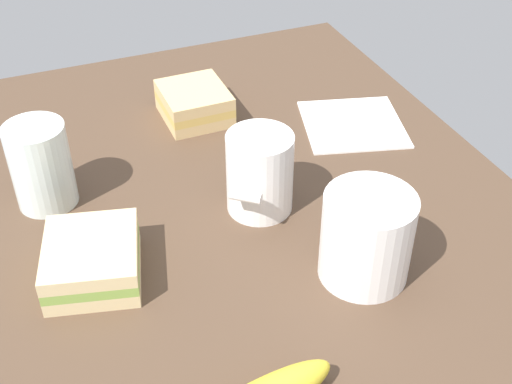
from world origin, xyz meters
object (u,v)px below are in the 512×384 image
object	(u,v)px
sandwich_main	(92,260)
sandwich_side	(193,104)
coffee_mug_black	(367,236)
glass_of_milk	(42,170)
coffee_mug_milky	(260,172)
paper_napkin	(353,124)

from	to	relation	value
sandwich_main	sandwich_side	world-z (taller)	same
coffee_mug_black	glass_of_milk	size ratio (longest dim) A/B	1.14
coffee_mug_black	sandwich_side	size ratio (longest dim) A/B	1.20
sandwich_side	coffee_mug_milky	bearing A→B (deg)	-177.32
coffee_mug_black	sandwich_main	size ratio (longest dim) A/B	0.94
sandwich_main	glass_of_milk	distance (cm)	15.04
coffee_mug_black	coffee_mug_milky	world-z (taller)	same
coffee_mug_milky	paper_napkin	bearing A→B (deg)	-57.86
coffee_mug_milky	glass_of_milk	size ratio (longest dim) A/B	0.94
sandwich_side	paper_napkin	size ratio (longest dim) A/B	0.73
sandwich_main	glass_of_milk	xyz separation A→B (cm)	(14.63, 2.57, 2.35)
coffee_mug_black	paper_napkin	size ratio (longest dim) A/B	0.87
coffee_mug_milky	paper_napkin	distance (cm)	22.83
sandwich_main	sandwich_side	size ratio (longest dim) A/B	1.27
sandwich_main	paper_napkin	world-z (taller)	sandwich_main
glass_of_milk	paper_napkin	world-z (taller)	glass_of_milk
glass_of_milk	coffee_mug_milky	bearing A→B (deg)	-114.44
sandwich_main	glass_of_milk	size ratio (longest dim) A/B	1.20
coffee_mug_milky	glass_of_milk	distance (cm)	25.15
coffee_mug_black	sandwich_side	distance (cm)	37.12
sandwich_main	sandwich_side	xyz separation A→B (cm)	(26.39, -19.29, 0.00)
coffee_mug_black	sandwich_side	world-z (taller)	coffee_mug_black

